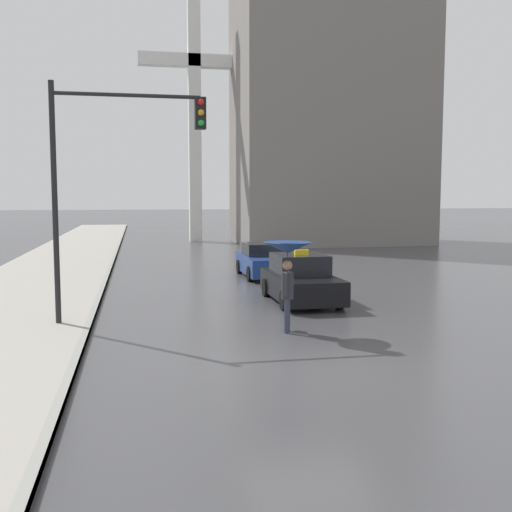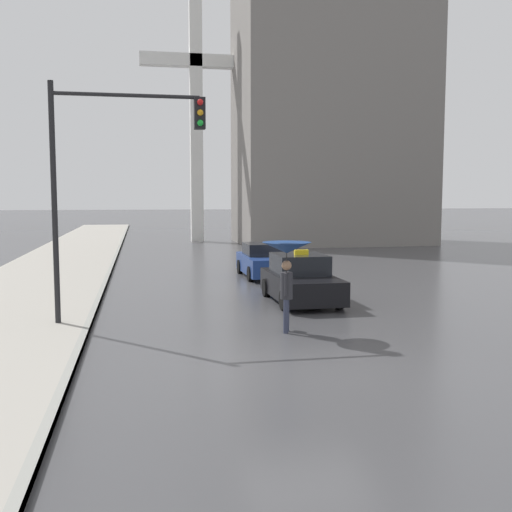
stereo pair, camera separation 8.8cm
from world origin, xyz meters
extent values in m
plane|color=#424244|center=(0.00, 0.00, 0.00)|extent=(300.00, 300.00, 0.00)
cube|color=gray|center=(-4.53, 0.00, 0.08)|extent=(0.16, 120.00, 0.15)
cube|color=black|center=(1.80, 7.26, 0.53)|extent=(1.80, 4.13, 0.72)
cube|color=black|center=(1.80, 7.46, 1.20)|extent=(1.58, 1.86, 0.62)
cylinder|color=black|center=(2.66, 5.98, 0.30)|extent=(0.20, 0.60, 0.60)
cylinder|color=black|center=(0.95, 5.98, 0.30)|extent=(0.20, 0.60, 0.60)
cylinder|color=black|center=(2.66, 8.54, 0.30)|extent=(0.20, 0.60, 0.60)
cylinder|color=black|center=(0.95, 8.54, 0.30)|extent=(0.20, 0.60, 0.60)
cube|color=yellow|center=(1.80, 7.26, 1.59)|extent=(0.44, 0.16, 0.16)
cube|color=navy|center=(1.93, 13.41, 0.53)|extent=(1.80, 4.04, 0.73)
cube|color=black|center=(1.93, 13.62, 1.15)|extent=(1.58, 1.82, 0.50)
cylinder|color=black|center=(2.78, 12.16, 0.30)|extent=(0.20, 0.60, 0.60)
cylinder|color=black|center=(1.07, 12.16, 0.30)|extent=(0.20, 0.60, 0.60)
cylinder|color=black|center=(2.78, 14.67, 0.30)|extent=(0.20, 0.60, 0.60)
cylinder|color=black|center=(1.07, 14.67, 0.30)|extent=(0.20, 0.60, 0.60)
cylinder|color=#2D3347|center=(0.28, 3.09, 0.42)|extent=(0.15, 0.15, 0.83)
cylinder|color=#2D3347|center=(0.36, 3.30, 0.42)|extent=(0.15, 0.15, 0.83)
cylinder|color=#28282D|center=(0.32, 3.20, 1.16)|extent=(0.39, 0.39, 0.66)
sphere|color=#997051|center=(0.32, 3.20, 1.66)|extent=(0.24, 0.24, 0.24)
cylinder|color=#28282D|center=(0.26, 3.02, 1.21)|extent=(0.09, 0.09, 0.56)
cylinder|color=#28282D|center=(0.39, 3.37, 1.21)|extent=(0.09, 0.09, 0.56)
cone|color=navy|center=(0.32, 3.20, 2.10)|extent=(1.20, 1.20, 0.27)
cylinder|color=black|center=(0.32, 3.20, 1.75)|extent=(0.02, 0.02, 0.71)
cube|color=#262628|center=(0.37, 3.47, 0.46)|extent=(0.16, 0.20, 0.28)
cylinder|color=black|center=(-5.27, 4.73, 3.09)|extent=(0.14, 0.14, 6.17)
cylinder|color=black|center=(-3.45, 4.73, 5.87)|extent=(3.65, 0.10, 0.10)
cube|color=black|center=(-1.62, 4.73, 5.47)|extent=(0.28, 0.28, 0.80)
sphere|color=red|center=(-1.62, 4.57, 5.73)|extent=(0.16, 0.16, 0.16)
sphere|color=orange|center=(-1.62, 4.57, 5.47)|extent=(0.16, 0.16, 0.16)
sphere|color=green|center=(-1.62, 4.57, 5.21)|extent=(0.16, 0.16, 0.16)
cube|color=gray|center=(10.37, 30.84, 16.02)|extent=(13.21, 8.40, 32.05)
cube|color=white|center=(1.02, 33.90, 9.18)|extent=(0.90, 0.90, 18.36)
cube|color=white|center=(1.02, 33.90, 13.22)|extent=(8.08, 0.90, 0.90)
camera|label=1|loc=(-3.26, -10.91, 3.33)|focal=42.00mm
camera|label=2|loc=(-3.17, -10.93, 3.33)|focal=42.00mm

